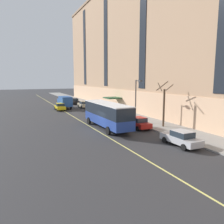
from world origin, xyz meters
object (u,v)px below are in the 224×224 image
(parked_car_silver_0, at_px, (112,114))
(parked_car_red_1, at_px, (138,123))
(parked_car_white_3, at_px, (95,108))
(street_lamp, at_px, (137,96))
(parked_car_silver_7, at_px, (181,138))
(parked_car_champagne_6, at_px, (84,104))
(parked_car_black_4, at_px, (74,101))
(street_tree_mid_block, at_px, (164,104))
(city_bus, at_px, (107,114))
(box_truck, at_px, (65,102))
(taxi_cab, at_px, (60,107))

(parked_car_silver_0, xyz_separation_m, parked_car_red_1, (0.09, -8.13, -0.00))
(parked_car_white_3, distance_m, street_lamp, 13.99)
(parked_car_silver_0, bearing_deg, parked_car_silver_7, -90.51)
(parked_car_red_1, relative_size, parked_car_champagne_6, 0.98)
(parked_car_red_1, height_order, street_lamp, street_lamp)
(parked_car_black_4, xyz_separation_m, street_lamp, (1.76, -29.14, 3.31))
(parked_car_silver_0, relative_size, street_tree_mid_block, 0.76)
(parked_car_silver_7, bearing_deg, parked_car_champagne_6, 89.75)
(parked_car_red_1, bearing_deg, parked_car_champagne_6, 90.22)
(parked_car_silver_0, distance_m, parked_car_champagne_6, 15.97)
(city_bus, height_order, parked_car_black_4, city_bus)
(street_tree_mid_block, bearing_deg, street_lamp, 112.84)
(parked_car_red_1, xyz_separation_m, street_tree_mid_block, (3.49, -0.90, 2.44))
(parked_car_champagne_6, height_order, parked_car_silver_7, same)
(parked_car_white_3, distance_m, street_tree_mid_block, 18.22)
(box_truck, bearing_deg, parked_car_red_1, -79.57)
(parked_car_black_4, distance_m, parked_car_silver_7, 40.95)
(city_bus, distance_m, parked_car_white_3, 15.52)
(city_bus, bearing_deg, parked_car_silver_7, -70.67)
(parked_car_black_4, bearing_deg, city_bus, -97.06)
(parked_car_silver_0, relative_size, parked_car_silver_7, 1.05)
(street_tree_mid_block, bearing_deg, parked_car_silver_0, 111.59)
(parked_car_red_1, xyz_separation_m, parked_car_black_4, (-0.05, 32.46, 0.00))
(city_bus, relative_size, parked_car_silver_7, 2.41)
(city_bus, xyz_separation_m, box_truck, (-0.63, 22.50, -0.41))
(parked_car_white_3, height_order, taxi_cab, same)
(parked_car_white_3, relative_size, street_lamp, 0.69)
(parked_car_silver_0, distance_m, box_truck, 16.77)
(parked_car_silver_0, xyz_separation_m, parked_car_white_3, (0.02, 8.67, -0.00))
(parked_car_white_3, xyz_separation_m, parked_car_black_4, (0.02, 15.66, 0.00))
(parked_car_red_1, relative_size, parked_car_silver_7, 0.98)
(taxi_cab, bearing_deg, street_lamp, -67.51)
(parked_car_silver_7, xyz_separation_m, street_tree_mid_block, (3.72, 7.59, 2.44))
(parked_car_white_3, bearing_deg, parked_car_champagne_6, 90.17)
(parked_car_silver_7, relative_size, street_tree_mid_block, 0.72)
(street_tree_mid_block, bearing_deg, box_truck, 107.54)
(parked_car_silver_7, bearing_deg, parked_car_black_4, 89.74)
(parked_car_champagne_6, relative_size, parked_car_silver_7, 1.01)
(street_lamp, bearing_deg, parked_car_champagne_6, 94.95)
(parked_car_silver_7, height_order, taxi_cab, same)
(box_truck, xyz_separation_m, taxi_cab, (-1.55, -2.29, -0.83))
(parked_car_black_4, bearing_deg, parked_car_silver_7, -90.26)
(parked_car_silver_0, xyz_separation_m, street_lamp, (1.80, -4.81, 3.31))
(street_lamp, bearing_deg, parked_car_white_3, 97.52)
(city_bus, relative_size, parked_car_silver_0, 2.30)
(parked_car_silver_0, xyz_separation_m, parked_car_black_4, (0.04, 24.33, -0.00))
(parked_car_silver_0, height_order, parked_car_black_4, same)
(parked_car_silver_0, bearing_deg, parked_car_champagne_6, 90.02)
(city_bus, distance_m, parked_car_black_4, 30.92)
(city_bus, xyz_separation_m, parked_car_silver_7, (3.61, -10.29, -1.24))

